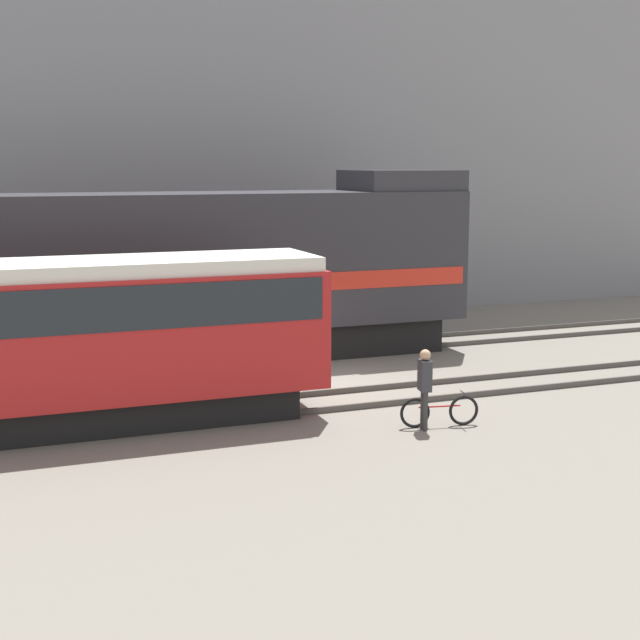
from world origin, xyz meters
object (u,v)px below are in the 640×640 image
(streetcar, at_px, (72,334))
(person, at_px, (425,381))
(bicycle, at_px, (439,411))
(freight_locomotive, at_px, (175,275))

(streetcar, height_order, person, streetcar)
(bicycle, xyz_separation_m, person, (-0.41, -0.08, 0.71))
(freight_locomotive, bearing_deg, person, -66.65)
(freight_locomotive, relative_size, streetcar, 1.61)
(streetcar, bearing_deg, person, -21.12)
(freight_locomotive, distance_m, streetcar, 6.46)
(freight_locomotive, xyz_separation_m, bicycle, (3.93, -8.10, -2.16))
(bicycle, relative_size, person, 1.00)
(streetcar, xyz_separation_m, person, (6.82, -2.63, -0.98))
(bicycle, bearing_deg, streetcar, 160.51)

